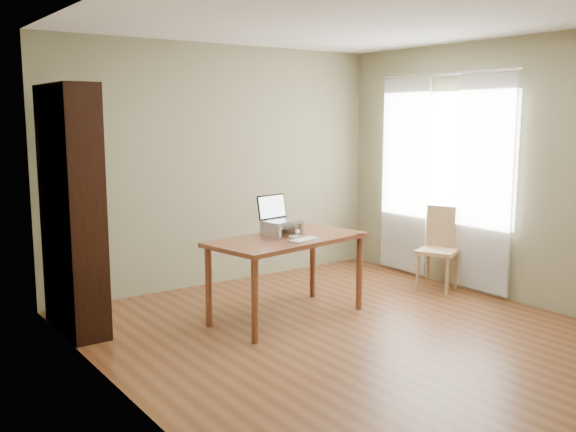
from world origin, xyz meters
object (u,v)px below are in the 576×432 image
object	(u,v)px
keyboard	(304,240)
laptop	(278,215)
chair	(442,245)
bookshelf	(72,210)
desk	(287,247)
cat	(280,229)

from	to	relation	value
keyboard	laptop	bearing A→B (deg)	79.30
chair	bookshelf	bearing A→B (deg)	141.77
desk	keyboard	bearing A→B (deg)	-92.61
desk	keyboard	xyz separation A→B (m)	(0.03, -0.22, 0.10)
bookshelf	chair	size ratio (longest dim) A/B	2.38
keyboard	desk	bearing A→B (deg)	81.88
laptop	chair	size ratio (longest dim) A/B	0.42
bookshelf	cat	size ratio (longest dim) A/B	4.45
desk	cat	size ratio (longest dim) A/B	3.30
laptop	cat	world-z (taller)	laptop
cat	keyboard	bearing A→B (deg)	-97.02
laptop	chair	world-z (taller)	laptop
keyboard	cat	xyz separation A→B (m)	(-0.02, 0.33, 0.05)
keyboard	chair	bearing A→B (deg)	-12.56
desk	chair	world-z (taller)	chair
bookshelf	keyboard	bearing A→B (deg)	-30.35
desk	chair	bearing A→B (deg)	-13.63
bookshelf	chair	distance (m)	3.76
bookshelf	laptop	bearing A→B (deg)	-20.82
desk	keyboard	world-z (taller)	keyboard
bookshelf	desk	world-z (taller)	bookshelf
keyboard	cat	distance (m)	0.34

